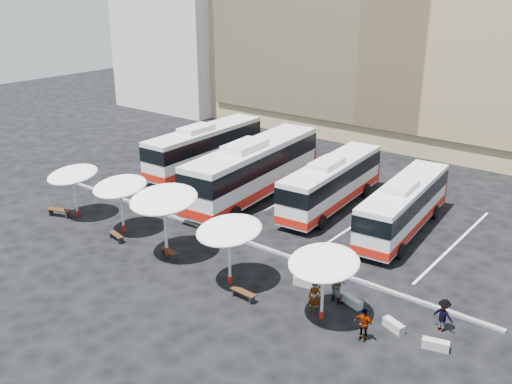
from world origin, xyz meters
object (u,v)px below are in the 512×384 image
Objects in this scene: sunshade_2 at (164,199)px; passenger_3 at (444,315)px; wood_bench_3 at (243,293)px; sunshade_1 at (120,187)px; wood_bench_2 at (169,252)px; bus_0 at (205,146)px; passenger_0 at (315,297)px; wood_bench_0 at (59,211)px; conc_bench_3 at (436,345)px; conc_bench_2 at (394,326)px; bus_1 at (254,168)px; bus_3 at (404,205)px; wood_bench_1 at (116,236)px; passenger_1 at (338,283)px; conc_bench_1 at (353,301)px; sunshade_0 at (73,175)px; conc_bench_0 at (306,282)px; bus_2 at (332,182)px; sunshade_4 at (324,263)px; passenger_2 at (363,324)px.

passenger_3 is at bearing 9.04° from sunshade_2.
wood_bench_3 is 0.93× the size of passenger_3.
sunshade_1 is 5.52m from wood_bench_2.
passenger_0 is (18.58, -12.62, -1.13)m from bus_0.
bus_0 is 7.02× the size of wood_bench_0.
wood_bench_3 reaches higher than conc_bench_3.
passenger_0 is at bearing -171.95° from conc_bench_3.
wood_bench_3 is 7.21m from conc_bench_2.
bus_3 is (10.82, 1.04, -0.44)m from bus_1.
passenger_1 is (13.81, 2.25, 0.65)m from wood_bench_1.
conc_bench_1 is at bearing 6.42° from wood_bench_0.
sunshade_1 reaches higher than conc_bench_3.
wood_bench_1 is at bearing -175.63° from conc_bench_3.
sunshade_0 is 15.44m from wood_bench_3.
passenger_0 reaches higher than conc_bench_0.
wood_bench_1 is at bearing -57.09° from sunshade_1.
passenger_1 is at bearing -62.28° from bus_2.
sunshade_1 reaches higher than passenger_0.
sunshade_0 reaches higher than conc_bench_0.
sunshade_0 is 19.06m from sunshade_4.
conc_bench_2 is (3.01, 1.21, -2.65)m from sunshade_4.
wood_bench_3 is at bearing -166.48° from sunshade_4.
bus_3 is 11.03m from conc_bench_2.
conc_bench_1 is (15.40, 1.15, -2.70)m from sunshade_1.
conc_bench_2 is (6.88, 2.15, -0.12)m from wood_bench_3.
passenger_1 is (-5.26, 0.79, 0.76)m from conc_bench_3.
sunshade_2 is at bearing -176.74° from conc_bench_3.
conc_bench_1 is 2.08m from passenger_0.
wood_bench_2 is at bearing -176.14° from conc_bench_3.
bus_2 reaches higher than passenger_2.
sunshade_2 is at bearing 170.77° from wood_bench_3.
bus_2 is at bearing 98.23° from passenger_0.
bus_2 is 15.00m from passenger_3.
passenger_0 reaches higher than passenger_2.
bus_3 is 17.45m from wood_bench_1.
bus_3 is 2.62× the size of sunshade_2.
passenger_1 is at bearing 171.46° from conc_bench_3.
bus_0 is 7.86× the size of passenger_2.
bus_1 reaches higher than sunshade_0.
passenger_2 is (-0.73, -1.52, 0.56)m from conc_bench_2.
wood_bench_3 is 6.20m from passenger_2.
wood_bench_3 is (-2.65, -12.21, -1.42)m from bus_3.
passenger_1 is (18.87, -11.04, -0.97)m from bus_0.
wood_bench_1 is (-14.05, -0.47, -2.55)m from sunshade_4.
conc_bench_3 is at bearing 3.86° from wood_bench_2.
bus_1 is 3.70× the size of sunshade_0.
sunshade_2 is 11.49m from conc_bench_1.
conc_bench_0 is 0.82× the size of passenger_2.
bus_1 is at bearing 139.64° from sunshade_4.
bus_3 is 8.02× the size of wood_bench_1.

